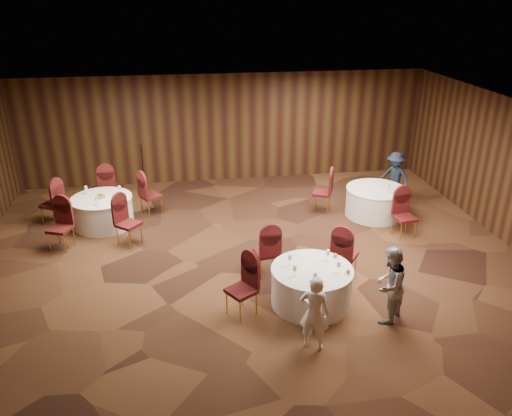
{
  "coord_description": "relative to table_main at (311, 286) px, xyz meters",
  "views": [
    {
      "loc": [
        -1.3,
        -9.47,
        5.44
      ],
      "look_at": [
        0.2,
        0.2,
        1.1
      ],
      "focal_mm": 35.0,
      "sensor_mm": 36.0,
      "label": 1
    }
  ],
  "objects": [
    {
      "name": "ground",
      "position": [
        -0.92,
        1.86,
        -0.38
      ],
      "size": [
        12.0,
        12.0,
        0.0
      ],
      "primitive_type": "plane",
      "color": "black",
      "rests_on": "ground"
    },
    {
      "name": "room_shell",
      "position": [
        -0.92,
        1.86,
        1.59
      ],
      "size": [
        12.0,
        12.0,
        12.0
      ],
      "color": "silver",
      "rests_on": "ground"
    },
    {
      "name": "table_main",
      "position": [
        0.0,
        0.0,
        0.0
      ],
      "size": [
        1.51,
        1.51,
        0.74
      ],
      "color": "silver",
      "rests_on": "ground"
    },
    {
      "name": "table_left",
      "position": [
        -4.24,
        4.05,
        0.0
      ],
      "size": [
        1.48,
        1.48,
        0.74
      ],
      "color": "silver",
      "rests_on": "ground"
    },
    {
      "name": "table_right",
      "position": [
        2.63,
        3.61,
        -0.0
      ],
      "size": [
        1.51,
        1.51,
        0.74
      ],
      "color": "silver",
      "rests_on": "ground"
    },
    {
      "name": "chairs_main",
      "position": [
        -0.35,
        0.63,
        0.12
      ],
      "size": [
        2.95,
        1.97,
        1.0
      ],
      "color": "#380B12",
      "rests_on": "ground"
    },
    {
      "name": "chairs_left",
      "position": [
        -4.28,
        4.07,
        0.12
      ],
      "size": [
        3.12,
        3.09,
        1.0
      ],
      "color": "#380B12",
      "rests_on": "ground"
    },
    {
      "name": "chairs_right",
      "position": [
        2.11,
        3.22,
        0.12
      ],
      "size": [
        2.14,
        2.44,
        1.0
      ],
      "color": "#380B12",
      "rests_on": "ground"
    },
    {
      "name": "tabletop_main",
      "position": [
        0.16,
        -0.11,
        0.47
      ],
      "size": [
        1.08,
        1.03,
        0.22
      ],
      "color": "silver",
      "rests_on": "table_main"
    },
    {
      "name": "tabletop_left",
      "position": [
        -4.24,
        4.06,
        0.45
      ],
      "size": [
        0.9,
        0.8,
        0.22
      ],
      "color": "silver",
      "rests_on": "table_left"
    },
    {
      "name": "tabletop_right",
      "position": [
        2.83,
        3.35,
        0.52
      ],
      "size": [
        0.08,
        0.08,
        0.22
      ],
      "color": "silver",
      "rests_on": "table_right"
    },
    {
      "name": "mic_stand",
      "position": [
        -3.32,
        5.86,
        0.05
      ],
      "size": [
        0.24,
        0.24,
        1.5
      ],
      "color": "black",
      "rests_on": "ground"
    },
    {
      "name": "woman_a",
      "position": [
        -0.28,
        -1.22,
        0.3
      ],
      "size": [
        0.58,
        0.51,
        1.34
      ],
      "primitive_type": "imported",
      "rotation": [
        0.0,
        0.0,
        2.67
      ],
      "color": "white",
      "rests_on": "ground"
    },
    {
      "name": "woman_b",
      "position": [
        1.19,
        -0.69,
        0.34
      ],
      "size": [
        0.88,
        0.87,
        1.43
      ],
      "primitive_type": "imported",
      "rotation": [
        0.0,
        0.0,
        3.91
      ],
      "color": "#9F9EA2",
      "rests_on": "ground"
    },
    {
      "name": "man_c",
      "position": [
        3.5,
        4.48,
        0.32
      ],
      "size": [
        0.94,
        1.02,
        1.38
      ],
      "primitive_type": "imported",
      "rotation": [
        0.0,
        0.0,
        5.34
      ],
      "color": "#161F32",
      "rests_on": "ground"
    }
  ]
}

